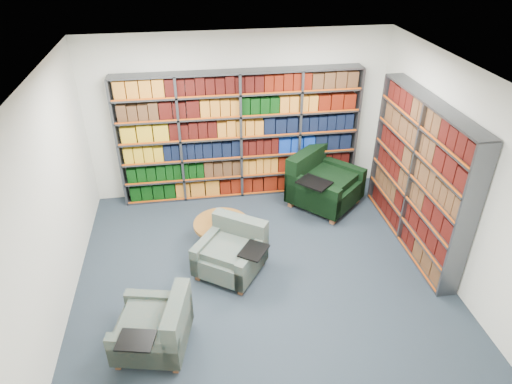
{
  "coord_description": "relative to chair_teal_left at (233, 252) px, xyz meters",
  "views": [
    {
      "loc": [
        -0.81,
        -4.65,
        4.27
      ],
      "look_at": [
        0.0,
        0.6,
        1.05
      ],
      "focal_mm": 32.0,
      "sensor_mm": 36.0,
      "label": 1
    }
  ],
  "objects": [
    {
      "name": "chair_teal_left",
      "position": [
        0.0,
        0.0,
        0.0
      ],
      "size": [
        1.11,
        1.11,
        0.73
      ],
      "color": "#06303C",
      "rests_on": "ground"
    },
    {
      "name": "bookshelf_right",
      "position": [
        2.71,
        0.3,
        0.8
      ],
      "size": [
        0.28,
        2.5,
        2.2
      ],
      "color": "#47494F",
      "rests_on": "ground"
    },
    {
      "name": "room_shell",
      "position": [
        0.37,
        -0.3,
        1.11
      ],
      "size": [
        5.02,
        5.02,
        2.82
      ],
      "color": "#19232C",
      "rests_on": "ground"
    },
    {
      "name": "chair_teal_front",
      "position": [
        -0.98,
        -1.24,
        -0.01
      ],
      "size": [
        0.93,
        1.01,
        0.71
      ],
      "color": "#06303C",
      "rests_on": "ground"
    },
    {
      "name": "chair_green_right",
      "position": [
        1.66,
        1.51,
        0.07
      ],
      "size": [
        1.41,
        1.41,
        0.91
      ],
      "color": "black",
      "rests_on": "ground"
    },
    {
      "name": "bookshelf_back",
      "position": [
        0.37,
        2.04,
        0.8
      ],
      "size": [
        4.0,
        0.28,
        2.2
      ],
      "color": "#47494F",
      "rests_on": "ground"
    },
    {
      "name": "coffee_table",
      "position": [
        -0.11,
        0.59,
        0.02
      ],
      "size": [
        0.82,
        0.82,
        0.58
      ],
      "color": "#9D5F30",
      "rests_on": "ground"
    }
  ]
}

